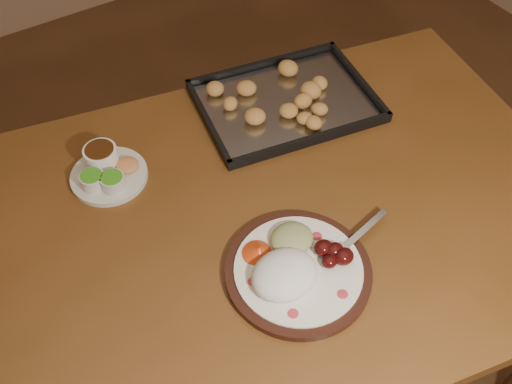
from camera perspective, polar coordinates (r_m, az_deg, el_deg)
ground at (r=1.92m, az=1.91°, el=-11.78°), size 4.00×4.00×0.00m
dining_table at (r=1.26m, az=-1.75°, el=-5.72°), size 1.65×1.18×0.75m
dinner_plate at (r=1.10m, az=3.86°, el=-7.59°), size 0.37×0.28×0.07m
condiment_saucer at (r=1.29m, az=-14.73°, el=2.10°), size 0.17×0.17×0.06m
baking_tray at (r=1.42m, az=2.97°, el=9.13°), size 0.47×0.38×0.04m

